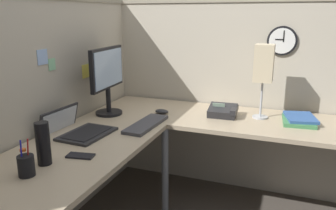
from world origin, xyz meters
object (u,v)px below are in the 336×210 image
(monitor, at_px, (108,76))
(office_phone, at_px, (224,111))
(desk_lamp_paper, at_px, (264,65))
(wall_clock, at_px, (282,41))
(laptop, at_px, (75,129))
(keyboard, at_px, (146,124))
(pen_cup, at_px, (26,165))
(thermos_flask, at_px, (43,143))
(computer_mouse, at_px, (162,111))
(book_stack, at_px, (299,119))
(cell_phone, at_px, (80,156))

(monitor, xyz_separation_m, office_phone, (0.25, -0.82, -0.26))
(desk_lamp_paper, distance_m, wall_clock, 0.34)
(monitor, bearing_deg, laptop, -178.46)
(laptop, bearing_deg, desk_lamp_paper, -54.76)
(keyboard, distance_m, desk_lamp_paper, 0.92)
(monitor, relative_size, pen_cup, 2.78)
(monitor, bearing_deg, wall_clock, -63.31)
(thermos_flask, relative_size, office_phone, 1.03)
(computer_mouse, relative_size, book_stack, 0.33)
(cell_phone, height_order, office_phone, office_phone)
(book_stack, bearing_deg, desk_lamp_paper, 87.34)
(office_phone, bearing_deg, monitor, 106.82)
(pen_cup, bearing_deg, cell_phone, -21.08)
(keyboard, bearing_deg, office_phone, -44.95)
(laptop, bearing_deg, book_stack, -60.95)
(laptop, xyz_separation_m, book_stack, (0.74, -1.33, -0.00))
(desk_lamp_paper, bearing_deg, laptop, 125.24)
(computer_mouse, relative_size, desk_lamp_paper, 0.20)
(cell_phone, bearing_deg, desk_lamp_paper, -47.68)
(wall_clock, bearing_deg, pen_cup, 147.78)
(monitor, relative_size, keyboard, 1.16)
(pen_cup, bearing_deg, desk_lamp_paper, -34.74)
(computer_mouse, xyz_separation_m, wall_clock, (0.44, -0.81, 0.52))
(laptop, xyz_separation_m, thermos_flask, (-0.44, -0.14, 0.09))
(monitor, xyz_separation_m, book_stack, (0.29, -1.35, -0.27))
(keyboard, bearing_deg, computer_mouse, 4.32)
(monitor, xyz_separation_m, computer_mouse, (0.15, -0.37, -0.28))
(monitor, height_order, wall_clock, wall_clock)
(computer_mouse, xyz_separation_m, pen_cup, (-1.17, 0.21, 0.04))
(monitor, height_order, laptop, monitor)
(monitor, xyz_separation_m, thermos_flask, (-0.89, -0.15, -0.18))
(cell_phone, bearing_deg, book_stack, -56.07)
(thermos_flask, bearing_deg, desk_lamp_paper, -37.89)
(keyboard, bearing_deg, thermos_flask, 165.22)
(monitor, distance_m, computer_mouse, 0.48)
(thermos_flask, relative_size, wall_clock, 1.00)
(book_stack, bearing_deg, pen_cup, 137.90)
(laptop, relative_size, thermos_flask, 1.82)
(monitor, distance_m, keyboard, 0.50)
(cell_phone, relative_size, desk_lamp_paper, 0.27)
(laptop, xyz_separation_m, office_phone, (0.70, -0.81, 0.01))
(monitor, bearing_deg, pen_cup, -171.16)
(keyboard, relative_size, office_phone, 2.01)
(laptop, relative_size, office_phone, 1.87)
(keyboard, distance_m, cell_phone, 0.60)
(laptop, relative_size, keyboard, 0.93)
(cell_phone, distance_m, wall_clock, 1.71)
(computer_mouse, distance_m, thermos_flask, 1.07)
(thermos_flask, bearing_deg, book_stack, -45.37)
(laptop, distance_m, desk_lamp_paper, 1.35)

